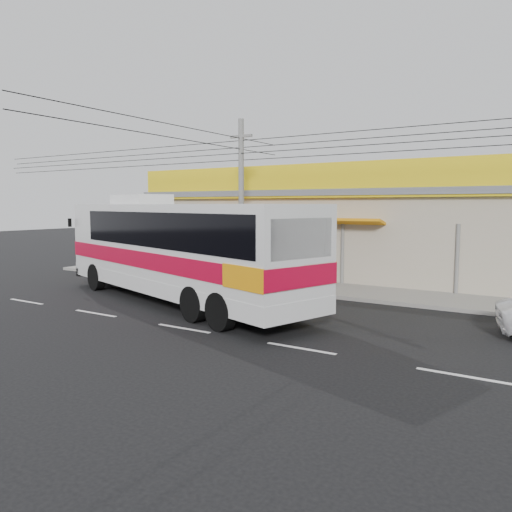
# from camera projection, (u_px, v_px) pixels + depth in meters

# --- Properties ---
(ground) EXTENTS (120.00, 120.00, 0.00)m
(ground) POSITION_uv_depth(u_px,v_px,m) (231.00, 314.00, 17.33)
(ground) COLOR black
(ground) RESTS_ON ground
(sidewalk) EXTENTS (30.00, 3.20, 0.15)m
(sidewalk) POSITION_uv_depth(u_px,v_px,m) (308.00, 287.00, 22.38)
(sidewalk) COLOR gray
(sidewalk) RESTS_ON ground
(lane_markings) EXTENTS (50.00, 0.12, 0.01)m
(lane_markings) POSITION_uv_depth(u_px,v_px,m) (184.00, 329.00, 15.23)
(lane_markings) COLOR silver
(lane_markings) RESTS_ON ground
(storefront_building) EXTENTS (22.60, 9.20, 5.70)m
(storefront_building) POSITION_uv_depth(u_px,v_px,m) (354.00, 232.00, 26.82)
(storefront_building) COLOR #AAA289
(storefront_building) RESTS_ON ground
(coach_bus) EXTENTS (13.83, 6.94, 4.20)m
(coach_bus) POSITION_uv_depth(u_px,v_px,m) (179.00, 245.00, 18.91)
(coach_bus) COLOR silver
(coach_bus) RESTS_ON ground
(motorbike_red) EXTENTS (2.19, 0.87, 1.13)m
(motorbike_red) POSITION_uv_depth(u_px,v_px,m) (103.00, 260.00, 27.51)
(motorbike_red) COLOR maroon
(motorbike_red) RESTS_ON sidewalk
(motorbike_dark) EXTENTS (1.85, 1.01, 1.07)m
(motorbike_dark) POSITION_uv_depth(u_px,v_px,m) (205.00, 269.00, 24.16)
(motorbike_dark) COLOR black
(motorbike_dark) RESTS_ON sidewalk
(utility_pole) EXTENTS (34.00, 14.00, 7.54)m
(utility_pole) POSITION_uv_depth(u_px,v_px,m) (241.00, 149.00, 22.08)
(utility_pole) COLOR slate
(utility_pole) RESTS_ON ground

